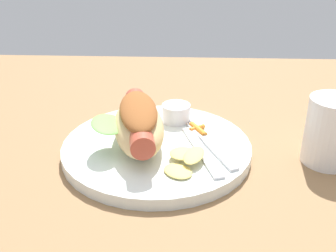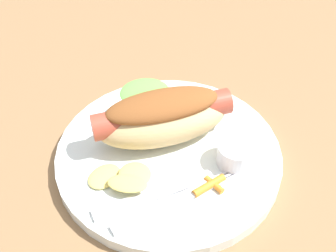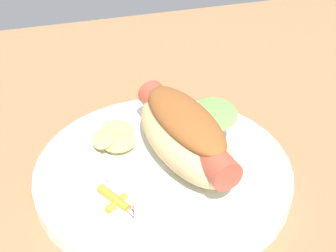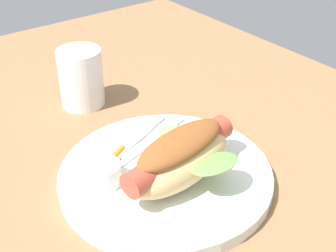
# 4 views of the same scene
# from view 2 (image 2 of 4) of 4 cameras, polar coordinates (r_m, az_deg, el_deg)

# --- Properties ---
(ground_plane) EXTENTS (1.20, 0.90, 0.02)m
(ground_plane) POSITION_cam_2_polar(r_m,az_deg,el_deg) (0.54, 1.51, -4.06)
(ground_plane) COLOR olive
(plate) EXTENTS (0.26, 0.26, 0.02)m
(plate) POSITION_cam_2_polar(r_m,az_deg,el_deg) (0.52, 0.08, -3.81)
(plate) COLOR white
(plate) RESTS_ON ground_plane
(hot_dog) EXTENTS (0.11, 0.16, 0.06)m
(hot_dog) POSITION_cam_2_polar(r_m,az_deg,el_deg) (0.51, -0.74, 1.30)
(hot_dog) COLOR #DBB77A
(hot_dog) RESTS_ON plate
(sauce_ramekin) EXTENTS (0.04, 0.04, 0.03)m
(sauce_ramekin) POSITION_cam_2_polar(r_m,az_deg,el_deg) (0.50, 8.73, -3.54)
(sauce_ramekin) COLOR white
(sauce_ramekin) RESTS_ON plate
(fork) EXTENTS (0.07, 0.14, 0.00)m
(fork) POSITION_cam_2_polar(r_m,az_deg,el_deg) (0.47, 0.73, -9.71)
(fork) COLOR silver
(fork) RESTS_ON plate
(knife) EXTENTS (0.05, 0.13, 0.00)m
(knife) POSITION_cam_2_polar(r_m,az_deg,el_deg) (0.47, -1.73, -8.80)
(knife) COLOR silver
(knife) RESTS_ON plate
(chips_pile) EXTENTS (0.06, 0.08, 0.01)m
(chips_pile) POSITION_cam_2_polar(r_m,az_deg,el_deg) (0.48, -5.91, -6.63)
(chips_pile) COLOR #E1CA64
(chips_pile) RESTS_ON plate
(carrot_garnish) EXTENTS (0.03, 0.04, 0.01)m
(carrot_garnish) POSITION_cam_2_polar(r_m,az_deg,el_deg) (0.48, 5.47, -7.57)
(carrot_garnish) COLOR orange
(carrot_garnish) RESTS_ON plate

